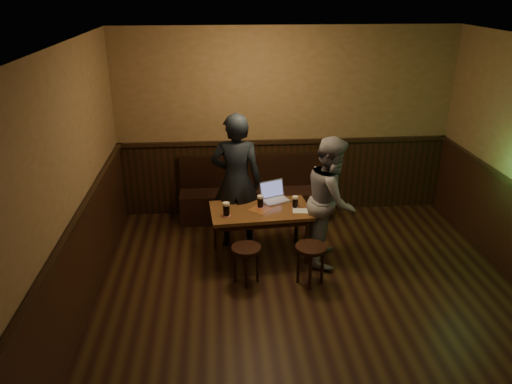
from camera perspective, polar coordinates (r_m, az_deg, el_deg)
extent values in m
cube|color=black|center=(5.46, 7.34, -15.23)|extent=(5.00, 6.00, 0.02)
cube|color=beige|center=(4.34, 9.25, 15.58)|extent=(5.00, 6.00, 0.02)
cube|color=#946E4B|center=(7.52, 3.35, 7.87)|extent=(5.00, 0.02, 2.80)
cube|color=#946E4B|center=(4.86, -22.16, -2.48)|extent=(0.02, 6.00, 2.80)
cube|color=black|center=(7.76, 3.24, 1.73)|extent=(4.98, 0.04, 1.10)
cube|color=black|center=(5.24, -20.46, -10.91)|extent=(0.04, 5.98, 1.10)
cube|color=black|center=(7.54, 3.36, 5.77)|extent=(4.98, 0.06, 0.06)
cube|color=black|center=(4.95, -21.04, -5.30)|extent=(0.06, 5.98, 0.06)
cube|color=black|center=(7.59, -0.28, -1.39)|extent=(2.20, 0.50, 0.45)
cube|color=black|center=(7.59, -0.40, 2.50)|extent=(2.20, 0.10, 0.50)
cube|color=#562F18|center=(6.36, 0.49, -2.16)|extent=(1.31, 0.81, 0.04)
cube|color=black|center=(6.39, 0.49, -2.71)|extent=(1.19, 0.70, 0.07)
cube|color=maroon|center=(6.35, 0.49, -1.96)|extent=(0.33, 0.33, 0.00)
cylinder|color=black|center=(6.20, -4.20, -6.43)|extent=(0.06, 0.06, 0.63)
cylinder|color=black|center=(6.70, -4.63, -4.05)|extent=(0.06, 0.06, 0.63)
cylinder|color=black|center=(6.36, 5.88, -5.66)|extent=(0.06, 0.06, 0.63)
cylinder|color=black|center=(6.86, 4.69, -3.40)|extent=(0.06, 0.06, 0.63)
cylinder|color=black|center=(5.89, -1.13, -6.48)|extent=(0.36, 0.36, 0.04)
cylinder|color=black|center=(6.01, 0.18, -8.35)|extent=(0.04, 0.04, 0.46)
cylinder|color=black|center=(6.12, -1.16, -7.72)|extent=(0.04, 0.04, 0.46)
cylinder|color=black|center=(6.00, -2.41, -8.40)|extent=(0.04, 0.04, 0.46)
cylinder|color=black|center=(5.89, -1.08, -9.05)|extent=(0.04, 0.04, 0.46)
cylinder|color=black|center=(5.89, 6.32, -6.35)|extent=(0.43, 0.43, 0.04)
cylinder|color=black|center=(6.01, 7.58, -8.39)|extent=(0.04, 0.04, 0.48)
cylinder|color=black|center=(6.13, 6.22, -7.66)|extent=(0.04, 0.04, 0.48)
cylinder|color=black|center=(6.01, 4.85, -8.29)|extent=(0.04, 0.04, 0.48)
cylinder|color=black|center=(5.89, 6.22, -9.05)|extent=(0.04, 0.04, 0.48)
cylinder|color=maroon|center=(6.19, -3.39, -2.68)|extent=(0.11, 0.11, 0.00)
cylinder|color=silver|center=(6.19, -3.40, -2.65)|extent=(0.10, 0.10, 0.00)
cylinder|color=black|center=(6.16, -3.41, -2.06)|extent=(0.08, 0.08, 0.14)
cylinder|color=beige|center=(6.13, -3.43, -1.35)|extent=(0.09, 0.09, 0.03)
cylinder|color=maroon|center=(6.40, 0.51, -1.73)|extent=(0.10, 0.10, 0.00)
cylinder|color=silver|center=(6.40, 0.51, -1.70)|extent=(0.09, 0.09, 0.00)
cylinder|color=black|center=(6.38, 0.51, -1.17)|extent=(0.08, 0.08, 0.13)
cylinder|color=beige|center=(6.35, 0.51, -0.53)|extent=(0.08, 0.08, 0.03)
cylinder|color=maroon|center=(6.43, 4.48, -1.72)|extent=(0.10, 0.10, 0.00)
cylinder|color=silver|center=(6.42, 4.48, -1.69)|extent=(0.08, 0.08, 0.00)
cylinder|color=black|center=(6.40, 4.50, -1.20)|extent=(0.07, 0.07, 0.12)
cylinder|color=beige|center=(6.37, 4.52, -0.60)|extent=(0.07, 0.07, 0.03)
cube|color=silver|center=(6.58, 2.29, -0.98)|extent=(0.41, 0.36, 0.02)
cube|color=#B2B2B7|center=(6.58, 2.29, -0.90)|extent=(0.36, 0.29, 0.00)
cube|color=silver|center=(6.63, 1.80, 0.37)|extent=(0.35, 0.20, 0.23)
cube|color=#5A61A8|center=(6.62, 1.85, 0.34)|extent=(0.31, 0.17, 0.19)
cube|color=silver|center=(6.33, 5.22, -2.15)|extent=(0.24, 0.18, 0.00)
imported|color=black|center=(6.56, -2.26, 1.22)|extent=(0.72, 0.52, 1.85)
imported|color=gray|center=(6.31, 8.60, -0.94)|extent=(0.81, 0.93, 1.64)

